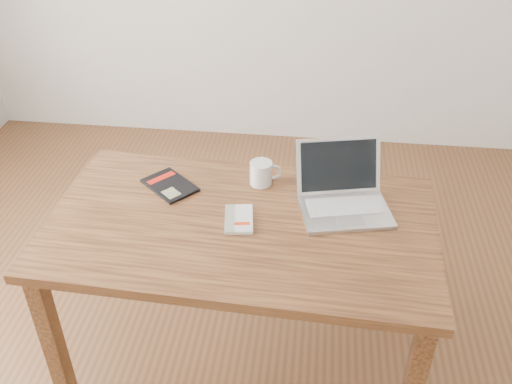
# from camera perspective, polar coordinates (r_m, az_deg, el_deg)

# --- Properties ---
(room) EXTENTS (4.04, 4.04, 2.70)m
(room) POSITION_cam_1_polar(r_m,az_deg,el_deg) (1.90, -7.59, 12.46)
(room) COLOR brown
(room) RESTS_ON ground
(desk) EXTENTS (1.50, 0.90, 0.75)m
(desk) POSITION_cam_1_polar(r_m,az_deg,el_deg) (2.21, -1.48, -4.84)
(desk) COLOR #543119
(desk) RESTS_ON ground
(white_guidebook) EXTENTS (0.13, 0.19, 0.02)m
(white_guidebook) POSITION_cam_1_polar(r_m,az_deg,el_deg) (2.15, -1.74, -2.73)
(white_guidebook) COLOR silver
(white_guidebook) RESTS_ON desk
(black_guidebook) EXTENTS (0.26, 0.26, 0.01)m
(black_guidebook) POSITION_cam_1_polar(r_m,az_deg,el_deg) (2.37, -8.62, 0.68)
(black_guidebook) COLOR black
(black_guidebook) RESTS_ON desk
(laptop) EXTENTS (0.40, 0.39, 0.22)m
(laptop) POSITION_cam_1_polar(r_m,az_deg,el_deg) (2.24, 8.70, -0.28)
(laptop) COLOR silver
(laptop) RESTS_ON desk
(coffee_mug) EXTENTS (0.13, 0.09, 0.10)m
(coffee_mug) POSITION_cam_1_polar(r_m,az_deg,el_deg) (2.34, 0.59, 1.94)
(coffee_mug) COLOR white
(coffee_mug) RESTS_ON desk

